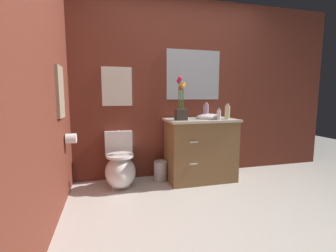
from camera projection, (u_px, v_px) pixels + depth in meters
ground_plane at (226, 224)px, 2.10m from camera, size 9.81×9.81×0.00m
wall_back at (192, 89)px, 3.40m from camera, size 4.58×0.05×2.50m
wall_left at (46, 84)px, 1.98m from camera, size 0.05×4.04×2.50m
toilet at (120, 168)px, 2.97m from camera, size 0.38×0.59×0.69m
vanity_cabinet at (200, 149)px, 3.20m from camera, size 0.94×0.56×1.02m
flower_vase at (181, 107)px, 2.97m from camera, size 0.14×0.14×0.55m
soap_bottle at (219, 115)px, 3.02m from camera, size 0.05×0.05×0.15m
lotion_bottle at (206, 111)px, 3.18m from camera, size 0.06×0.06×0.22m
hand_wash_bottle at (227, 112)px, 3.09m from camera, size 0.07×0.07×0.20m
trash_bin at (160, 171)px, 3.18m from camera, size 0.18×0.18×0.27m
wall_poster at (117, 87)px, 3.10m from camera, size 0.39×0.01×0.51m
wall_mirror at (193, 75)px, 3.35m from camera, size 0.80×0.01×0.70m
hanging_towel at (60, 92)px, 2.34m from camera, size 0.03×0.28×0.52m
toilet_paper_roll at (71, 138)px, 2.59m from camera, size 0.11×0.11×0.11m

